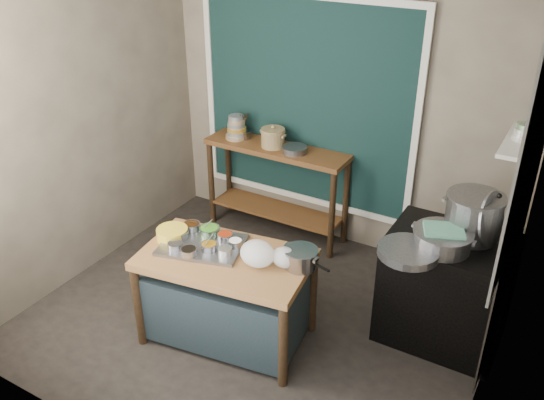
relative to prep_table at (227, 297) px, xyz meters
The scene contains 30 objects.
floor 0.50m from the prep_table, 73.89° to the left, with size 3.50×3.00×0.02m, color black.
back_wall 2.08m from the prep_table, 87.26° to the left, with size 3.50×0.02×2.80m, color #7B6F5E.
left_wall 1.99m from the prep_table, 169.84° to the left, with size 0.02×3.00×2.80m, color #7B6F5E.
right_wall 2.13m from the prep_table, ahead, with size 0.02×3.00×2.80m, color #7B6F5E.
curtain_panel 2.04m from the prep_table, 98.46° to the left, with size 2.10×0.02×1.90m, color black.
curtain_frame 2.03m from the prep_table, 98.51° to the left, with size 2.22×0.03×2.02m, color beige, non-canonical shape.
tile_panel 2.49m from the prep_table, 25.01° to the left, with size 0.02×1.70×1.70m, color #B2B2AA.
soot_patch 2.08m from the prep_table, 27.48° to the left, with size 0.01×1.30×1.30m, color black.
wall_shelf 2.40m from the prep_table, 33.82° to the left, with size 0.22×0.70×0.03m, color beige.
prep_table is the anchor object (origin of this frame).
back_counter 1.65m from the prep_table, 106.35° to the left, with size 1.45×0.40×0.95m, color brown.
stove_block 1.67m from the prep_table, 30.61° to the left, with size 0.90×0.68×0.85m, color black.
stove_top 1.74m from the prep_table, 30.61° to the left, with size 0.92×0.69×0.03m, color black.
condiment_tray 0.45m from the prep_table, behind, with size 0.61×0.44×0.03m, color gray.
condiment_bowls 0.49m from the prep_table, 168.21° to the left, with size 0.56×0.45×0.06m.
yellow_basin 0.64m from the prep_table, behind, with size 0.24×0.24×0.09m, color yellow.
saucepan 0.72m from the prep_table, 16.72° to the left, with size 0.25×0.25×0.14m, color gray, non-canonical shape.
plastic_bag_a 0.54m from the prep_table, ahead, with size 0.26×0.22×0.19m, color white.
plastic_bag_b 0.64m from the prep_table, 13.63° to the left, with size 0.20×0.17×0.15m, color white.
bowl_stack 1.94m from the prep_table, 120.20° to the left, with size 0.21×0.21×0.24m.
utensil_cup 1.91m from the prep_table, 118.08° to the left, with size 0.13×0.13×0.08m, color gray.
ceramic_crock 1.76m from the prep_table, 107.56° to the left, with size 0.24×0.24×0.16m, color olive, non-canonical shape.
wide_bowl 1.67m from the prep_table, 99.16° to the left, with size 0.24×0.24×0.06m, color gray.
stock_pot 1.92m from the prep_table, 32.35° to the left, with size 0.43×0.43×0.33m, color gray, non-canonical shape.
pot_lid 2.02m from the prep_table, 29.44° to the left, with size 0.40×0.40×0.02m, color gray.
steamer 1.65m from the prep_table, 26.69° to the left, with size 0.43×0.43×0.14m, color gray, non-canonical shape.
green_cloth 1.68m from the prep_table, 26.69° to the left, with size 0.27×0.21×0.02m, color #4E8C75.
shallow_pan 1.41m from the prep_table, 22.03° to the left, with size 0.43×0.43×0.06m, color gray.
shelf_bowl_stack 2.44m from the prep_table, 33.71° to the left, with size 0.14×0.14×0.11m.
shelf_bowl_green 2.51m from the prep_table, 37.55° to the left, with size 0.15×0.15×0.05m, color gray.
Camera 1 is at (1.98, -3.18, 3.09)m, focal length 38.00 mm.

